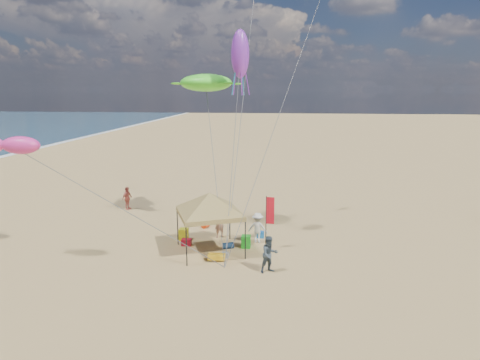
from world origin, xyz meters
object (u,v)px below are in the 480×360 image
at_px(beach_cart, 217,257).
at_px(person_near_c, 258,228).
at_px(person_near_b, 270,254).
at_px(chair_green, 246,242).
at_px(cooler_red, 186,242).
at_px(canopy_tent, 209,195).
at_px(chair_yellow, 184,234).
at_px(cooler_blue, 259,234).
at_px(feather_flag, 269,214).
at_px(person_near_a, 219,223).
at_px(person_far_a, 127,198).

distance_m(beach_cart, person_near_c, 3.52).
bearing_deg(beach_cart, person_near_b, -22.16).
distance_m(person_near_b, person_near_c, 4.06).
distance_m(chair_green, person_near_c, 1.19).
bearing_deg(cooler_red, person_near_c, 12.95).
relative_size(canopy_tent, chair_yellow, 8.27).
height_order(cooler_blue, chair_yellow, chair_yellow).
height_order(canopy_tent, chair_green, canopy_tent).
bearing_deg(feather_flag, person_near_c, 127.07).
xyz_separation_m(canopy_tent, beach_cart, (0.56, -1.17, -3.02)).
xyz_separation_m(cooler_blue, person_near_b, (0.78, -4.81, 0.73)).
bearing_deg(feather_flag, person_near_a, 153.16).
bearing_deg(feather_flag, person_near_b, -87.05).
height_order(chair_green, person_near_b, person_near_b).
xyz_separation_m(person_near_a, person_far_a, (-7.73, 5.12, -0.04)).
xyz_separation_m(chair_yellow, person_near_c, (4.39, 0.09, 0.55)).
bearing_deg(person_near_a, person_far_a, -76.81).
distance_m(cooler_red, person_near_b, 5.79).
relative_size(canopy_tent, beach_cart, 6.43).
height_order(chair_green, chair_yellow, same).
relative_size(feather_flag, cooler_blue, 5.65).
distance_m(cooler_red, cooler_blue, 4.46).
bearing_deg(person_near_c, beach_cart, 65.13).
bearing_deg(cooler_red, chair_yellow, 113.14).
distance_m(feather_flag, person_near_a, 3.60).
relative_size(cooler_blue, person_near_c, 0.30).
height_order(chair_green, beach_cart, chair_green).
bearing_deg(chair_green, person_near_c, 55.56).
distance_m(canopy_tent, feather_flag, 3.49).
height_order(chair_yellow, person_near_c, person_near_c).
height_order(canopy_tent, feather_flag, canopy_tent).
distance_m(person_near_a, person_near_b, 5.62).
bearing_deg(person_far_a, person_near_c, -103.10).
xyz_separation_m(cooler_red, chair_yellow, (-0.36, 0.84, 0.16)).
distance_m(feather_flag, chair_yellow, 5.40).
bearing_deg(chair_yellow, person_near_b, -36.66).
xyz_separation_m(person_near_a, person_near_c, (2.37, -0.64, -0.01)).
bearing_deg(beach_cart, canopy_tent, 115.50).
distance_m(chair_green, beach_cart, 2.39).
bearing_deg(chair_yellow, chair_green, -11.72).
bearing_deg(cooler_blue, beach_cart, -118.82).
height_order(chair_green, person_far_a, person_far_a).
bearing_deg(person_near_c, person_near_b, 111.61).
xyz_separation_m(cooler_blue, person_far_a, (-10.16, 4.93, 0.67)).
xyz_separation_m(feather_flag, beach_cart, (-2.64, -1.94, -1.84)).
bearing_deg(person_near_a, beach_cart, 53.44).
bearing_deg(person_far_a, person_near_b, -115.08).
xyz_separation_m(chair_green, person_near_a, (-1.77, 1.51, 0.55)).
distance_m(feather_flag, person_near_c, 1.60).
distance_m(chair_yellow, person_near_b, 6.54).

